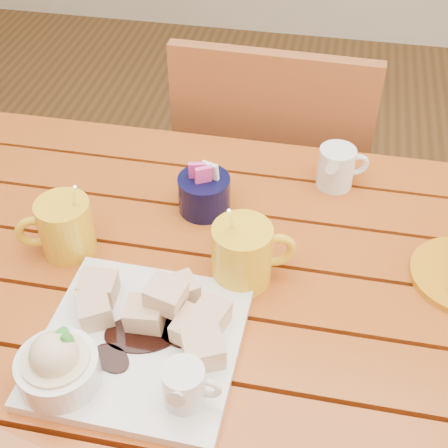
% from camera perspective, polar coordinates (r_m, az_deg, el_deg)
% --- Properties ---
extents(table, '(1.20, 0.79, 0.75)m').
position_cam_1_polar(table, '(1.06, -3.58, -8.98)').
color(table, '#903912').
rests_on(table, ground).
extents(dessert_plate, '(0.28, 0.28, 0.11)m').
position_cam_1_polar(dessert_plate, '(0.87, -9.09, -10.78)').
color(dessert_plate, white).
rests_on(dessert_plate, table).
extents(coffee_mug_left, '(0.12, 0.09, 0.14)m').
position_cam_1_polar(coffee_mug_left, '(1.02, -14.41, -0.24)').
color(coffee_mug_left, gold).
rests_on(coffee_mug_left, table).
extents(coffee_mug_right, '(0.13, 0.09, 0.15)m').
position_cam_1_polar(coffee_mug_right, '(0.94, 1.83, -2.68)').
color(coffee_mug_right, gold).
rests_on(coffee_mug_right, table).
extents(cream_pitcher, '(0.09, 0.08, 0.08)m').
position_cam_1_polar(cream_pitcher, '(1.14, 10.32, 5.16)').
color(cream_pitcher, white).
rests_on(cream_pitcher, table).
extents(sugar_caddy, '(0.09, 0.09, 0.10)m').
position_cam_1_polar(sugar_caddy, '(1.08, -1.82, 2.87)').
color(sugar_caddy, black).
rests_on(sugar_caddy, table).
extents(chair_far, '(0.44, 0.44, 0.91)m').
position_cam_1_polar(chair_far, '(1.56, 4.51, 3.95)').
color(chair_far, brown).
rests_on(chair_far, ground).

